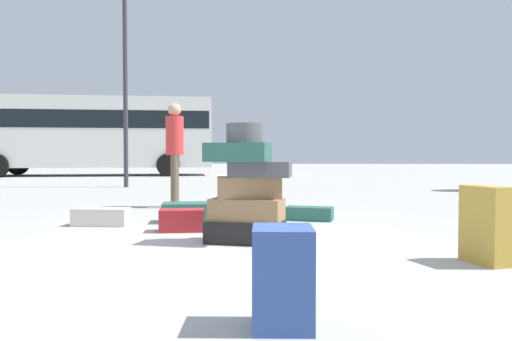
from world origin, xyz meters
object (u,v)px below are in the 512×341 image
Objects in this scene: suitcase_navy_upright_blue at (283,277)px; lamp_post at (125,45)px; suitcase_tower at (247,191)px; suitcase_maroon_foreground_near at (266,192)px; suitcase_maroon_behind_tower at (182,220)px; suitcase_cream_right_side at (101,217)px; suitcase_teal_foreground_far at (309,214)px; suitcase_tan_white_trunk at (485,225)px; parked_bus at (90,131)px; suitcase_teal_left_side at (189,212)px; person_bearded_onlooker at (175,145)px.

lamp_post reaches higher than suitcase_navy_upright_blue.
suitcase_maroon_foreground_near is (0.11, 2.19, -0.17)m from suitcase_tower.
suitcase_maroon_behind_tower is (-0.82, 0.70, -0.39)m from suitcase_tower.
suitcase_teal_foreground_far is at bearing 15.51° from suitcase_cream_right_side.
suitcase_maroon_foreground_near is at bearing 90.74° from suitcase_navy_upright_blue.
suitcase_maroon_behind_tower is (1.11, -0.41, 0.02)m from suitcase_cream_right_side.
suitcase_navy_upright_blue reaches higher than suitcase_teal_foreground_far.
parked_bus is at bearing 98.27° from suitcase_tan_white_trunk.
suitcase_tower is at bearing -28.79° from suitcase_cream_right_side.
suitcase_maroon_foreground_near is at bearing -57.15° from lamp_post.
suitcase_cream_right_side is at bearing -168.53° from suitcase_teal_left_side.
suitcase_tower reaches higher than suitcase_teal_foreground_far.
suitcase_tan_white_trunk is at bearing -25.90° from suitcase_cream_right_side.
suitcase_teal_foreground_far is at bearing -50.36° from suitcase_maroon_foreground_near.
suitcase_teal_left_side is 2.14m from person_bearded_onlooker.
lamp_post is at bearing 102.28° from suitcase_maroon_behind_tower.
suitcase_maroon_behind_tower is 3.48m from suitcase_navy_upright_blue.
lamp_post is at bearing 104.13° from suitcase_teal_left_side.
suitcase_teal_foreground_far is at bearing 83.07° from suitcase_navy_upright_blue.
suitcase_maroon_behind_tower is 2.88m from person_bearded_onlooker.
suitcase_tower is 1.89× the size of suitcase_tan_white_trunk.
person_bearded_onlooker is at bearing -74.18° from parked_bus.
lamp_post reaches higher than suitcase_cream_right_side.
suitcase_navy_upright_blue is at bearing -103.35° from suitcase_maroon_foreground_near.
suitcase_cream_right_side is (-1.92, 1.11, -0.41)m from suitcase_tower.
suitcase_teal_left_side is 15.58m from parked_bus.
suitcase_tan_white_trunk is at bearing -49.22° from suitcase_teal_left_side.
suitcase_cream_right_side reaches higher than suitcase_teal_foreground_far.
suitcase_tower is 0.21× the size of lamp_post.
suitcase_tan_white_trunk is at bearing -24.15° from suitcase_tower.
suitcase_cream_right_side is 0.12× the size of lamp_post.
suitcase_tan_white_trunk is 3.79m from suitcase_teal_left_side.
suitcase_tan_white_trunk is 3.01m from suitcase_teal_foreground_far.
suitcase_tan_white_trunk is 1.01× the size of suitcase_teal_foreground_far.
lamp_post reaches higher than suitcase_teal_foreground_far.
person_bearded_onlooker is at bearing 98.29° from suitcase_teal_left_side.
lamp_post is at bearing 137.85° from suitcase_teal_foreground_far.
suitcase_navy_upright_blue is at bearing -77.15° from parked_bus.
suitcase_navy_upright_blue is (1.20, -3.26, 0.13)m from suitcase_maroon_behind_tower.
suitcase_navy_upright_blue is at bearing 10.64° from person_bearded_onlooker.
suitcase_maroon_foreground_near reaches higher than suitcase_maroon_behind_tower.
suitcase_cream_right_side is 2.47m from person_bearded_onlooker.
lamp_post reaches higher than parked_bus.
parked_bus is at bearing 111.35° from suitcase_navy_upright_blue.
suitcase_tan_white_trunk reaches higher than suitcase_cream_right_side.
parked_bus reaches higher than suitcase_navy_upright_blue.
parked_bus is at bearing 134.28° from suitcase_teal_foreground_far.
suitcase_tan_white_trunk reaches higher than suitcase_maroon_behind_tower.
suitcase_teal_left_side is at bearing 118.05° from suitcase_tan_white_trunk.
suitcase_tower is 2.31× the size of suitcase_navy_upright_blue.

